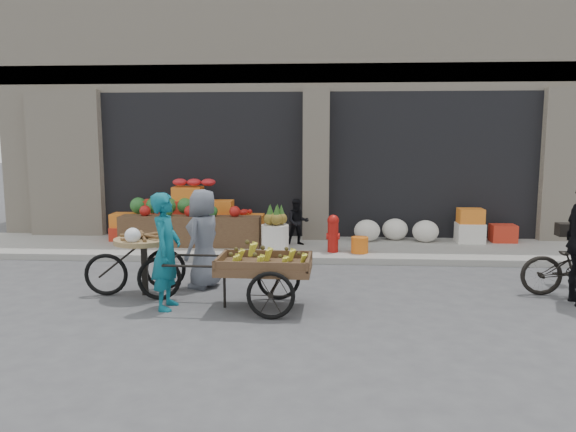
# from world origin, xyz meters

# --- Properties ---
(ground) EXTENTS (80.00, 80.00, 0.00)m
(ground) POSITION_xyz_m (0.00, 0.00, 0.00)
(ground) COLOR #424244
(ground) RESTS_ON ground
(sidewalk) EXTENTS (18.00, 2.20, 0.12)m
(sidewalk) POSITION_xyz_m (0.00, 4.10, 0.06)
(sidewalk) COLOR gray
(sidewalk) RESTS_ON ground
(building) EXTENTS (14.00, 6.45, 7.00)m
(building) POSITION_xyz_m (0.00, 8.03, 3.37)
(building) COLOR beige
(building) RESTS_ON ground
(fruit_display) EXTENTS (3.10, 1.12, 1.24)m
(fruit_display) POSITION_xyz_m (-2.48, 4.38, 0.67)
(fruit_display) COLOR red
(fruit_display) RESTS_ON sidewalk
(pineapple_bin) EXTENTS (0.52, 0.52, 0.50)m
(pineapple_bin) POSITION_xyz_m (-0.75, 3.60, 0.37)
(pineapple_bin) COLOR silver
(pineapple_bin) RESTS_ON sidewalk
(fire_hydrant) EXTENTS (0.22, 0.22, 0.71)m
(fire_hydrant) POSITION_xyz_m (0.35, 3.55, 0.50)
(fire_hydrant) COLOR #A5140F
(fire_hydrant) RESTS_ON sidewalk
(orange_bucket) EXTENTS (0.32, 0.32, 0.30)m
(orange_bucket) POSITION_xyz_m (0.85, 3.50, 0.27)
(orange_bucket) COLOR orange
(orange_bucket) RESTS_ON sidewalk
(right_bay_goods) EXTENTS (3.35, 0.60, 0.70)m
(right_bay_goods) POSITION_xyz_m (2.61, 4.70, 0.41)
(right_bay_goods) COLOR silver
(right_bay_goods) RESTS_ON sidewalk
(seated_person) EXTENTS (0.51, 0.43, 0.93)m
(seated_person) POSITION_xyz_m (-0.35, 4.20, 0.58)
(seated_person) COLOR black
(seated_person) RESTS_ON sidewalk
(banana_cart) EXTENTS (2.12, 0.95, 0.88)m
(banana_cart) POSITION_xyz_m (-0.65, 0.34, 0.64)
(banana_cart) COLOR brown
(banana_cart) RESTS_ON ground
(vendor_woman) EXTENTS (0.38, 0.57, 1.56)m
(vendor_woman) POSITION_xyz_m (-1.91, 0.29, 0.78)
(vendor_woman) COLOR #0E5F70
(vendor_woman) RESTS_ON ground
(tricycle_cart) EXTENTS (1.45, 0.95, 0.95)m
(tricycle_cart) POSITION_xyz_m (-2.42, 0.89, 0.57)
(tricycle_cart) COLOR #9E7F51
(tricycle_cart) RESTS_ON ground
(vendor_grey) EXTENTS (0.69, 0.85, 1.50)m
(vendor_grey) POSITION_xyz_m (-1.64, 1.37, 0.75)
(vendor_grey) COLOR slate
(vendor_grey) RESTS_ON ground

